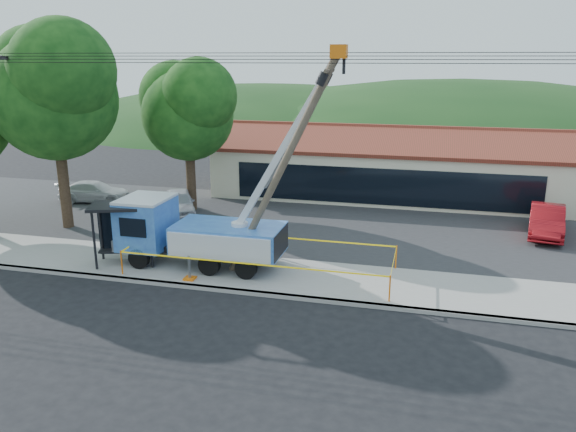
% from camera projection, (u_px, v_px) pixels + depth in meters
% --- Properties ---
extents(ground, '(120.00, 120.00, 0.00)m').
position_uv_depth(ground, '(227.00, 317.00, 19.92)').
color(ground, black).
rests_on(ground, ground).
extents(curb, '(60.00, 0.25, 0.15)m').
position_uv_depth(curb, '(246.00, 292.00, 21.85)').
color(curb, gray).
rests_on(curb, ground).
extents(sidewalk, '(60.00, 4.00, 0.15)m').
position_uv_depth(sidewalk, '(260.00, 274.00, 23.63)').
color(sidewalk, gray).
rests_on(sidewalk, ground).
extents(parking_lot, '(60.00, 12.00, 0.10)m').
position_uv_depth(parking_lot, '(302.00, 223.00, 31.09)').
color(parking_lot, '#28282B').
rests_on(parking_lot, ground).
extents(strip_mall, '(22.50, 8.53, 4.67)m').
position_uv_depth(strip_mall, '(388.00, 167.00, 37.08)').
color(strip_mall, beige).
rests_on(strip_mall, ground).
extents(tree_west_near, '(7.56, 6.72, 10.80)m').
position_uv_depth(tree_west_near, '(53.00, 85.00, 28.16)').
color(tree_west_near, '#332316').
rests_on(tree_west_near, ground).
extents(tree_lot, '(6.30, 5.60, 8.94)m').
position_uv_depth(tree_lot, '(187.00, 106.00, 32.00)').
color(tree_lot, '#332316').
rests_on(tree_lot, ground).
extents(hill_west, '(78.40, 56.00, 28.00)m').
position_uv_depth(hill_west, '(265.00, 126.00, 74.74)').
color(hill_west, '#143815').
rests_on(hill_west, ground).
extents(hill_center, '(89.60, 64.00, 32.00)m').
position_uv_depth(hill_center, '(460.00, 132.00, 68.81)').
color(hill_center, '#143815').
rests_on(hill_center, ground).
extents(utility_truck, '(9.82, 3.86, 9.20)m').
position_uv_depth(utility_truck, '(196.00, 230.00, 24.18)').
color(utility_truck, black).
rests_on(utility_truck, ground).
extents(leaning_pole, '(4.65, 1.68, 9.08)m').
position_uv_depth(leaning_pole, '(286.00, 158.00, 22.04)').
color(leaning_pole, brown).
rests_on(leaning_pole, ground).
extents(bus_shelter, '(3.18, 2.54, 2.67)m').
position_uv_depth(bus_shelter, '(125.00, 219.00, 24.35)').
color(bus_shelter, black).
rests_on(bus_shelter, ground).
extents(caution_tape, '(11.10, 3.55, 1.03)m').
position_uv_depth(caution_tape, '(261.00, 254.00, 23.58)').
color(caution_tape, orange).
rests_on(caution_tape, ground).
extents(car_silver, '(3.52, 4.63, 1.47)m').
position_uv_depth(car_silver, '(180.00, 217.00, 32.42)').
color(car_silver, silver).
rests_on(car_silver, ground).
extents(car_red, '(2.36, 4.83, 1.53)m').
position_uv_depth(car_red, '(545.00, 237.00, 28.82)').
color(car_red, maroon).
rests_on(car_red, ground).
extents(car_white, '(4.66, 2.54, 1.28)m').
position_uv_depth(car_white, '(96.00, 203.00, 35.47)').
color(car_white, silver).
rests_on(car_white, ground).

